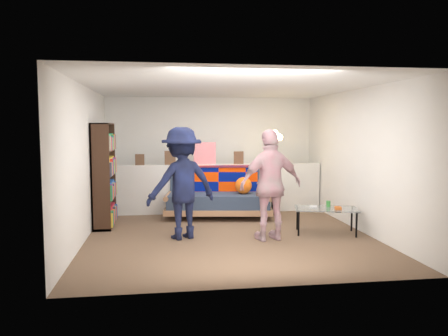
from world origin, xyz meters
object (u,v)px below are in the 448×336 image
bookshelf (104,178)px  coffee_table (326,210)px  person_right (271,185)px  floor_lamp (273,155)px  person_left (182,183)px  futon_sofa (219,196)px

bookshelf → coffee_table: size_ratio=1.63×
coffee_table → person_right: (-1.01, -0.27, 0.47)m
floor_lamp → person_left: size_ratio=0.97×
person_left → person_right: bearing=146.1°
coffee_table → person_left: (-2.37, 0.03, 0.48)m
futon_sofa → person_left: 1.83m
bookshelf → person_left: (1.32, -1.06, 0.03)m
person_right → person_left: bearing=-23.2°
futon_sofa → person_right: bearing=-73.5°
floor_lamp → bookshelf: bearing=-169.3°
coffee_table → person_right: 1.15m
floor_lamp → person_right: 2.07m
floor_lamp → futon_sofa: bearing=-174.9°
futon_sofa → person_left: person_left is taller
bookshelf → person_left: size_ratio=1.04×
floor_lamp → person_right: (-0.55, -1.97, -0.34)m
futon_sofa → person_left: size_ratio=1.23×
coffee_table → floor_lamp: (-0.47, 1.70, 0.81)m
futon_sofa → floor_lamp: 1.36m
bookshelf → floor_lamp: (3.23, 0.61, 0.35)m
bookshelf → person_right: (2.68, -1.36, 0.01)m
floor_lamp → person_left: (-1.90, -1.67, -0.33)m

